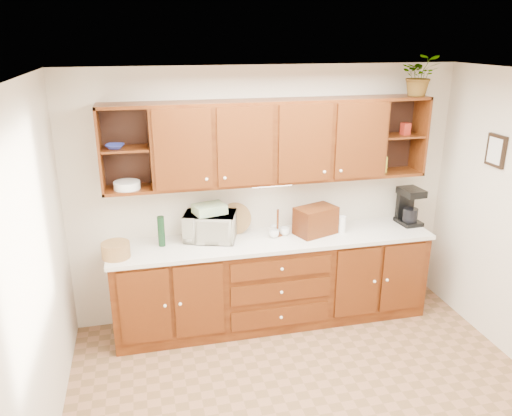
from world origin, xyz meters
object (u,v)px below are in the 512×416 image
bread_box (316,221)px  microwave (210,226)px  coffee_maker (409,206)px  potted_plant (420,75)px

bread_box → microwave: bearing=155.1°
coffee_maker → potted_plant: potted_plant is taller
microwave → bread_box: bearing=12.3°
coffee_maker → potted_plant: size_ratio=0.98×
microwave → bread_box: size_ratio=1.23×
potted_plant → coffee_maker: bearing=-3.4°
microwave → coffee_maker: 2.14m
bread_box → coffee_maker: 1.08m
bread_box → coffee_maker: coffee_maker is taller
microwave → potted_plant: (2.11, -0.03, 1.41)m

